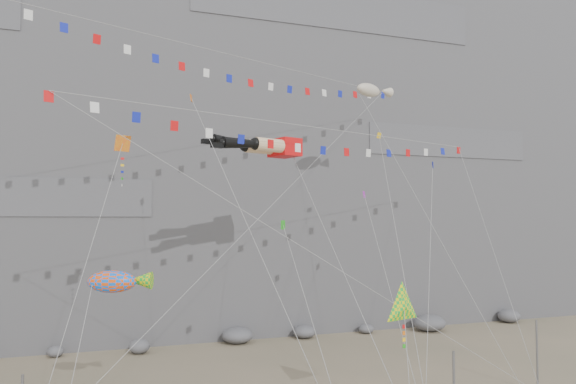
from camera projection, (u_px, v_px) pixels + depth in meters
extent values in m
cube|color=slate|center=(204.00, 86.00, 61.93)|extent=(80.00, 28.00, 50.00)
cylinder|color=slate|center=(537.00, 356.00, 33.59)|extent=(0.12, 0.12, 4.22)
cube|color=red|center=(285.00, 148.00, 38.68)|extent=(2.05, 2.42, 1.22)
cylinder|color=beige|center=(269.00, 145.00, 37.11)|extent=(2.24, 1.48, 0.90)
sphere|color=black|center=(256.00, 144.00, 36.49)|extent=(0.83, 0.83, 0.83)
cone|color=black|center=(240.00, 143.00, 35.75)|extent=(2.58, 1.46, 0.84)
cube|color=black|center=(217.00, 145.00, 34.74)|extent=(0.87, 0.58, 0.30)
cylinder|color=beige|center=(258.00, 147.00, 38.08)|extent=(2.24, 1.48, 0.90)
sphere|color=black|center=(245.00, 146.00, 37.46)|extent=(0.83, 0.83, 0.83)
cone|color=black|center=(230.00, 142.00, 36.73)|extent=(2.60, 1.46, 0.90)
cube|color=black|center=(208.00, 142.00, 35.73)|extent=(0.87, 0.58, 0.30)
cylinder|color=gray|center=(339.00, 268.00, 30.71)|extent=(0.03, 0.03, 22.28)
cylinder|color=gray|center=(152.00, 209.00, 29.83)|extent=(0.03, 0.03, 28.66)
cylinder|color=gray|center=(420.00, 253.00, 34.58)|extent=(0.03, 0.03, 21.25)
cylinder|color=gray|center=(79.00, 285.00, 26.34)|extent=(0.03, 0.03, 15.81)
cylinder|color=gray|center=(86.00, 366.00, 25.42)|extent=(0.03, 0.03, 8.88)
cylinder|color=gray|center=(409.00, 374.00, 26.47)|extent=(0.03, 0.03, 6.75)
cylinder|color=gray|center=(436.00, 221.00, 38.45)|extent=(0.03, 0.03, 23.20)
cylinder|color=gray|center=(255.00, 243.00, 29.59)|extent=(0.03, 0.03, 22.92)
cylinder|color=gray|center=(391.00, 293.00, 32.18)|extent=(0.03, 0.03, 16.92)
cylinder|color=gray|center=(313.00, 324.00, 28.17)|extent=(0.03, 0.03, 13.39)
cylinder|color=gray|center=(400.00, 252.00, 33.36)|extent=(0.03, 0.03, 23.29)
cylinder|color=gray|center=(429.00, 275.00, 32.62)|extent=(0.03, 0.03, 17.61)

